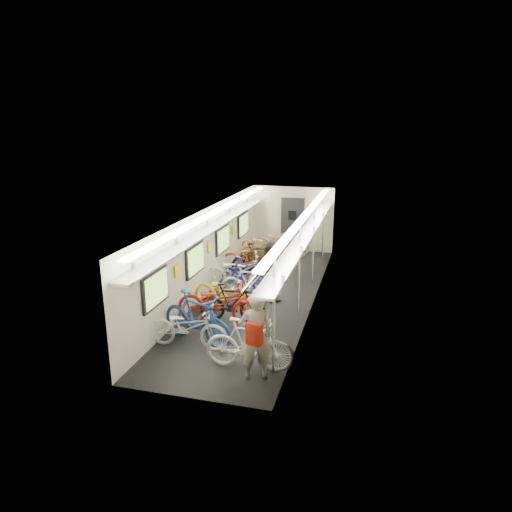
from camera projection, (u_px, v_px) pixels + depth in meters
The scene contains 18 objects.
train_car_shell at pixel (253, 232), 12.90m from camera, with size 10.00×10.00×10.00m.
bicycle_0 at pixel (187, 327), 9.64m from camera, with size 0.63×1.80×0.94m, color silver.
bicycle_1 at pixel (197, 318), 9.80m from camera, with size 0.55×1.93×1.16m, color navy.
bicycle_2 at pixel (219, 303), 10.72m from camera, with size 0.72×2.06×1.08m, color #9E1311.
bicycle_3 at pixel (232, 303), 10.88m from camera, with size 0.46×1.62×0.98m, color black.
bicycle_4 at pixel (228, 295), 11.25m from camera, with size 0.73×2.09×1.10m, color #F4A317.
bicycle_5 at pixel (251, 283), 12.20m from camera, with size 0.47×1.67×1.00m, color silver.
bicycle_6 at pixel (237, 271), 13.05m from camera, with size 0.71×2.04×1.07m, color silver.
bicycle_7 at pixel (247, 276), 12.69m from camera, with size 0.50×1.76×1.06m, color #211894.
bicycle_8 at pixel (254, 258), 14.18m from camera, with size 0.76×2.18×1.14m, color #953710.
bicycle_9 at pixel (259, 259), 14.28m from camera, with size 0.50×1.75×1.05m, color black.
bicycle_10 at pixel (265, 248), 15.45m from camera, with size 0.74×2.12×1.12m, color orange.
bicycle_11 at pixel (249, 344), 8.77m from camera, with size 0.49×1.75×1.05m, color white.
bicycle_12 at pixel (264, 252), 15.35m from camera, with size 0.61×1.74×0.91m, color slate.
bicycle_14 at pixel (280, 242), 16.26m from camera, with size 0.73×2.09×1.10m, color slate.
passenger_near at pixel (255, 336), 8.34m from camera, with size 0.63×0.41×1.73m, color gray.
passenger_mid at pixel (271, 271), 12.24m from camera, with size 0.78×0.61×1.61m, color black.
backpack at pixel (254, 334), 7.51m from camera, with size 0.26×0.14×0.38m, color #AB1F11.
Camera 1 is at (2.92, -11.42, 4.61)m, focal length 32.00 mm.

